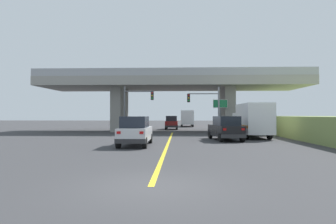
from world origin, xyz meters
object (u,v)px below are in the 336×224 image
at_px(sedan_oncoming, 172,123).
at_px(semi_truck_distant, 187,118).
at_px(suv_crossing, 226,128).
at_px(traffic_signal_nearside, 207,104).
at_px(box_truck, 252,120).
at_px(suv_lead, 135,131).
at_px(highway_sign, 220,107).
at_px(traffic_signal_farside, 135,103).

xyz_separation_m(sedan_oncoming, semi_truck_distant, (2.62, 11.07, 0.57)).
distance_m(suv_crossing, traffic_signal_nearside, 8.26).
xyz_separation_m(box_truck, traffic_signal_nearside, (-3.72, 4.80, 1.69)).
height_order(suv_lead, suv_crossing, same).
relative_size(sedan_oncoming, semi_truck_distant, 0.65).
xyz_separation_m(suv_lead, highway_sign, (8.01, 15.42, 2.08)).
bearing_deg(traffic_signal_nearside, traffic_signal_farside, -176.22).
distance_m(suv_lead, traffic_signal_farside, 12.40).
height_order(suv_crossing, sedan_oncoming, same).
distance_m(traffic_signal_nearside, traffic_signal_farside, 8.11).
height_order(suv_lead, sedan_oncoming, same).
xyz_separation_m(traffic_signal_nearside, semi_truck_distant, (-1.68, 22.20, -1.76)).
bearing_deg(semi_truck_distant, traffic_signal_farside, -105.74).
height_order(sedan_oncoming, traffic_signal_farside, traffic_signal_farside).
bearing_deg(traffic_signal_farside, highway_sign, 18.97).
height_order(traffic_signal_farside, highway_sign, traffic_signal_farside).
bearing_deg(sedan_oncoming, suv_lead, -94.51).
bearing_deg(box_truck, suv_lead, -141.93).
bearing_deg(sedan_oncoming, highway_sign, -53.34).
distance_m(suv_crossing, box_truck, 4.35).
height_order(suv_crossing, traffic_signal_farside, traffic_signal_farside).
bearing_deg(box_truck, traffic_signal_nearside, 127.78).
xyz_separation_m(box_truck, traffic_signal_farside, (-11.81, 4.26, 1.79)).
bearing_deg(sedan_oncoming, box_truck, -63.27).
relative_size(box_truck, traffic_signal_farside, 1.37).
distance_m(sedan_oncoming, semi_truck_distant, 11.39).
height_order(box_truck, sedan_oncoming, box_truck).
distance_m(suv_lead, traffic_signal_nearside, 14.17).
distance_m(suv_lead, semi_truck_distant, 35.04).
xyz_separation_m(traffic_signal_nearside, traffic_signal_farside, (-8.09, -0.53, 0.10)).
height_order(sedan_oncoming, highway_sign, highway_sign).
distance_m(box_truck, sedan_oncoming, 17.85).
bearing_deg(box_truck, sedan_oncoming, 116.73).
bearing_deg(suv_crossing, traffic_signal_farside, 133.31).
bearing_deg(suv_lead, box_truck, 38.07).
relative_size(box_truck, traffic_signal_nearside, 1.39).
bearing_deg(sedan_oncoming, traffic_signal_farside, -107.98).
height_order(suv_crossing, box_truck, box_truck).
relative_size(suv_crossing, traffic_signal_farside, 0.93).
bearing_deg(traffic_signal_farside, suv_crossing, -39.81).
height_order(traffic_signal_nearside, highway_sign, traffic_signal_nearside).
bearing_deg(suv_lead, traffic_signal_farside, 99.08).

